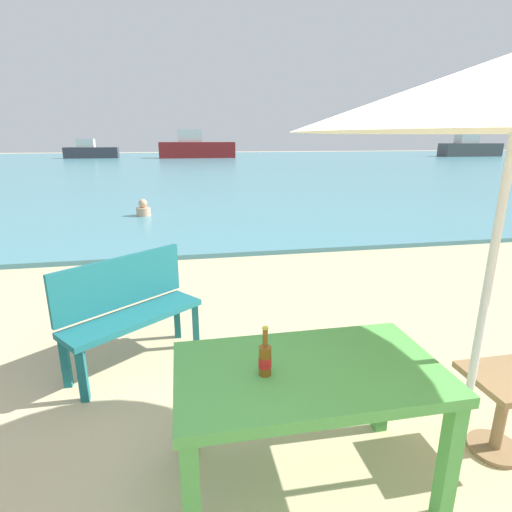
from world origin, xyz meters
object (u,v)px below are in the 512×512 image
object	(u,v)px
swimmer_person	(143,209)
boat_cargo_ship	(91,151)
picnic_table_green	(308,385)
boat_fishing_trawler	(470,148)
side_table_wood	(503,403)
beer_bottle_amber	(265,358)
boat_ferry	(196,148)
bench_teal_center	(129,305)

from	to	relation	value
swimmer_person	boat_cargo_ship	distance (m)	32.55
picnic_table_green	boat_fishing_trawler	distance (m)	47.33
side_table_wood	picnic_table_green	bearing A→B (deg)	-179.54
beer_bottle_amber	swimmer_person	world-z (taller)	beer_bottle_amber
picnic_table_green	boat_fishing_trawler	xyz separation A→B (m)	(29.71, 36.85, 0.28)
swimmer_person	boat_cargo_ship	size ratio (longest dim) A/B	0.08
boat_ferry	boat_fishing_trawler	bearing A→B (deg)	-3.92
beer_bottle_amber	swimmer_person	bearing A→B (deg)	98.67
bench_teal_center	boat_cargo_ship	distance (m)	39.26
picnic_table_green	boat_fishing_trawler	world-z (taller)	boat_fishing_trawler
bench_teal_center	boat_fishing_trawler	world-z (taller)	boat_fishing_trawler
side_table_wood	boat_ferry	distance (m)	38.80
swimmer_person	beer_bottle_amber	bearing A→B (deg)	-81.33
boat_cargo_ship	boat_fishing_trawler	size ratio (longest dim) A/B	0.76
bench_teal_center	boat_ferry	world-z (taller)	boat_ferry
bench_teal_center	boat_fishing_trawler	bearing A→B (deg)	48.90
picnic_table_green	side_table_wood	world-z (taller)	picnic_table_green
bench_teal_center	boat_cargo_ship	world-z (taller)	boat_cargo_ship
side_table_wood	boat_fishing_trawler	size ratio (longest dim) A/B	0.08
side_table_wood	boat_cargo_ship	xyz separation A→B (m)	(-10.02, 40.04, 0.37)
side_table_wood	boat_fishing_trawler	distance (m)	46.54
side_table_wood	boat_fishing_trawler	xyz separation A→B (m)	(28.44, 36.84, 0.57)
boat_cargo_ship	swimmer_person	bearing A→B (deg)	-77.15
beer_bottle_amber	boat_fishing_trawler	size ratio (longest dim) A/B	0.04
bench_teal_center	boat_cargo_ship	xyz separation A→B (m)	(-7.66, 38.51, 0.18)
picnic_table_green	beer_bottle_amber	world-z (taller)	beer_bottle_amber
boat_ferry	boat_cargo_ship	bearing A→B (deg)	172.84
side_table_wood	swimmer_person	distance (m)	8.76
swimmer_person	boat_ferry	distance (m)	30.61
side_table_wood	boat_ferry	bearing A→B (deg)	90.10
beer_bottle_amber	boat_ferry	xyz separation A→B (m)	(1.44, 38.83, 0.17)
side_table_wood	boat_cargo_ship	distance (m)	41.28
beer_bottle_amber	boat_cargo_ship	size ratio (longest dim) A/B	0.05
bench_teal_center	swimmer_person	world-z (taller)	bench_teal_center
boat_ferry	boat_fishing_trawler	xyz separation A→B (m)	(28.51, -1.95, -0.10)
picnic_table_green	boat_ferry	xyz separation A→B (m)	(1.20, 38.80, 0.38)
swimmer_person	boat_fishing_trawler	world-z (taller)	boat_fishing_trawler
picnic_table_green	side_table_wood	size ratio (longest dim) A/B	2.59
swimmer_person	boat_cargo_ship	xyz separation A→B (m)	(-7.24, 31.73, 0.48)
boat_fishing_trawler	beer_bottle_amber	bearing A→B (deg)	-129.08
boat_ferry	boat_fishing_trawler	distance (m)	28.57
swimmer_person	bench_teal_center	bearing A→B (deg)	-86.49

